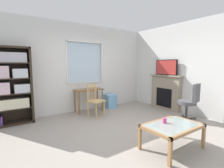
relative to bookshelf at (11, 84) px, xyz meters
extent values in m
cube|color=#9E9389|center=(1.94, -1.98, -1.03)|extent=(5.94, 5.44, 0.02)
cube|color=silver|center=(1.94, 0.24, -0.58)|extent=(4.94, 0.12, 0.89)
cube|color=silver|center=(1.94, 0.24, 1.46)|extent=(4.94, 0.12, 0.54)
cube|color=silver|center=(0.48, 0.24, 0.53)|extent=(2.02, 0.12, 1.32)
cube|color=silver|center=(3.57, 0.24, 0.53)|extent=(1.68, 0.12, 1.32)
cube|color=silver|center=(2.11, 0.25, 0.53)|extent=(1.24, 0.02, 1.32)
cube|color=white|center=(2.11, 0.18, -0.12)|extent=(1.30, 0.06, 0.03)
cube|color=white|center=(2.11, 0.18, 1.18)|extent=(1.30, 0.06, 0.03)
cube|color=white|center=(1.49, 0.18, 0.53)|extent=(0.03, 0.06, 1.32)
cube|color=white|center=(2.73, 0.18, 0.53)|extent=(0.03, 0.06, 1.32)
cube|color=silver|center=(4.47, -1.98, 0.35)|extent=(0.12, 4.64, 2.76)
cube|color=#2D2319|center=(0.44, -0.01, -0.06)|extent=(0.05, 0.38, 1.93)
cube|color=#2D2319|center=(0.01, -0.01, 0.88)|extent=(0.90, 0.38, 0.05)
cube|color=#2D2319|center=(0.01, -0.01, -1.00)|extent=(0.90, 0.38, 0.05)
cube|color=#2D2319|center=(0.01, 0.17, -0.06)|extent=(0.90, 0.02, 1.93)
cube|color=#2D2319|center=(0.01, -0.01, -0.62)|extent=(0.85, 0.36, 0.02)
cube|color=#2D2319|center=(0.01, -0.01, -0.25)|extent=(0.85, 0.36, 0.02)
cube|color=#2D2319|center=(0.01, -0.01, 0.13)|extent=(0.85, 0.36, 0.02)
cube|color=#2D2319|center=(0.01, -0.01, 0.50)|extent=(0.85, 0.36, 0.02)
cube|color=beige|center=(0.03, -0.02, -0.49)|extent=(0.66, 0.31, 0.24)
cube|color=beige|center=(-0.21, -0.02, -0.10)|extent=(0.34, 0.33, 0.28)
cube|color=silver|center=(0.23, -0.02, -0.13)|extent=(0.35, 0.29, 0.22)
cube|color=beige|center=(-0.20, -0.02, 0.29)|extent=(0.35, 0.29, 0.29)
cube|color=silver|center=(0.21, -0.02, 0.25)|extent=(0.33, 0.31, 0.23)
cube|color=#B2B2BC|center=(0.01, -0.02, 0.64)|extent=(0.72, 0.27, 0.24)
cube|color=#286BB2|center=(-0.28, -0.03, -0.87)|extent=(0.02, 0.23, 0.21)
cube|color=purple|center=(-0.25, -0.03, -0.87)|extent=(0.03, 0.25, 0.21)
cube|color=brown|center=(2.07, -0.11, -0.31)|extent=(0.90, 0.42, 0.03)
cylinder|color=brown|center=(1.67, -0.27, -0.68)|extent=(0.04, 0.04, 0.69)
cylinder|color=brown|center=(2.47, -0.27, -0.68)|extent=(0.04, 0.04, 0.69)
cylinder|color=brown|center=(1.67, 0.05, -0.68)|extent=(0.04, 0.04, 0.69)
cylinder|color=brown|center=(2.47, 0.05, -0.68)|extent=(0.04, 0.04, 0.69)
cube|color=tan|center=(2.02, -0.66, -0.57)|extent=(0.53, 0.52, 0.04)
cylinder|color=tan|center=(1.92, -0.87, -0.81)|extent=(0.04, 0.04, 0.43)
cylinder|color=tan|center=(2.24, -0.75, -0.81)|extent=(0.04, 0.04, 0.43)
cylinder|color=tan|center=(1.81, -0.57, -0.81)|extent=(0.04, 0.04, 0.43)
cylinder|color=tan|center=(2.13, -0.45, -0.81)|extent=(0.04, 0.04, 0.43)
cylinder|color=tan|center=(1.81, -0.57, -0.35)|extent=(0.04, 0.04, 0.45)
cylinder|color=tan|center=(2.13, -0.45, -0.35)|extent=(0.04, 0.04, 0.45)
cube|color=tan|center=(1.97, -0.51, -0.15)|extent=(0.35, 0.16, 0.06)
cylinder|color=tan|center=(1.87, -0.54, -0.38)|extent=(0.02, 0.02, 0.35)
cylinder|color=tan|center=(1.97, -0.51, -0.38)|extent=(0.02, 0.02, 0.35)
cylinder|color=tan|center=(2.06, -0.47, -0.38)|extent=(0.02, 0.02, 0.35)
cube|color=#72ADDB|center=(2.90, -0.06, -0.79)|extent=(0.35, 0.40, 0.47)
cube|color=gray|center=(4.32, -1.30, -0.47)|extent=(0.18, 1.07, 1.11)
cube|color=black|center=(4.22, -1.30, -0.62)|extent=(0.03, 0.59, 0.61)
cube|color=gray|center=(4.30, -1.30, 0.10)|extent=(0.26, 1.17, 0.04)
cube|color=black|center=(4.30, -1.30, 0.37)|extent=(0.05, 0.80, 0.50)
cube|color=#B2332D|center=(4.27, -1.30, 0.37)|extent=(0.01, 0.75, 0.45)
cylinder|color=#4C4C51|center=(3.86, -2.33, -0.54)|extent=(0.48, 0.48, 0.09)
cube|color=#4C4C51|center=(3.91, -2.55, -0.26)|extent=(0.41, 0.17, 0.48)
cylinder|color=#38383D|center=(3.86, -2.33, -0.78)|extent=(0.06, 0.06, 0.42)
cube|color=#38383D|center=(3.72, -2.36, -0.99)|extent=(0.28, 0.10, 0.03)
cylinder|color=#38383D|center=(3.58, -2.39, -1.00)|extent=(0.05, 0.05, 0.05)
cube|color=#38383D|center=(3.84, -2.47, -0.99)|extent=(0.06, 0.28, 0.03)
cylinder|color=#38383D|center=(3.83, -2.61, -1.00)|extent=(0.05, 0.05, 0.05)
cube|color=#38383D|center=(3.99, -2.39, -0.99)|extent=(0.27, 0.14, 0.03)
cylinder|color=#38383D|center=(4.11, -2.44, -1.00)|extent=(0.05, 0.05, 0.05)
cube|color=#38383D|center=(3.95, -2.23, -0.99)|extent=(0.21, 0.23, 0.03)
cylinder|color=#38383D|center=(4.04, -2.12, -1.00)|extent=(0.05, 0.05, 0.05)
cube|color=#38383D|center=(3.79, -2.21, -0.99)|extent=(0.17, 0.26, 0.03)
cylinder|color=#38383D|center=(3.72, -2.09, -1.00)|extent=(0.05, 0.05, 0.05)
cube|color=#8C9E99|center=(2.20, -3.05, -0.59)|extent=(0.92, 0.58, 0.02)
cube|color=#A37547|center=(2.20, -3.37, -0.61)|extent=(1.02, 0.05, 0.05)
cube|color=#A37547|center=(2.20, -2.74, -0.61)|extent=(1.02, 0.05, 0.05)
cube|color=#A37547|center=(1.72, -3.05, -0.61)|extent=(0.05, 0.68, 0.05)
cube|color=#A37547|center=(2.68, -3.05, -0.61)|extent=(0.05, 0.68, 0.05)
cube|color=#A37547|center=(1.72, -3.37, -0.83)|extent=(0.05, 0.05, 0.39)
cube|color=#A37547|center=(2.68, -3.37, -0.83)|extent=(0.05, 0.05, 0.39)
cube|color=#A37547|center=(1.72, -2.74, -0.83)|extent=(0.05, 0.05, 0.39)
cube|color=#A37547|center=(2.68, -2.74, -0.83)|extent=(0.05, 0.05, 0.39)
cylinder|color=#DB3D84|center=(2.16, -2.92, -0.54)|extent=(0.07, 0.07, 0.09)
camera|label=1|loc=(-0.30, -4.76, 0.48)|focal=26.79mm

